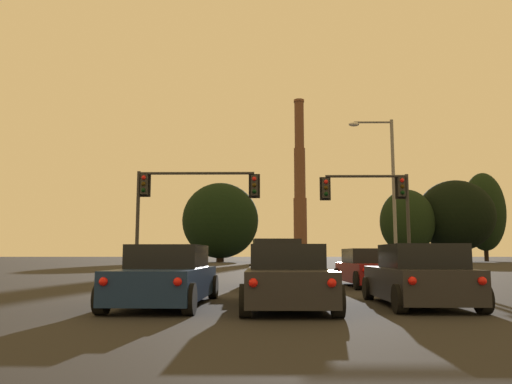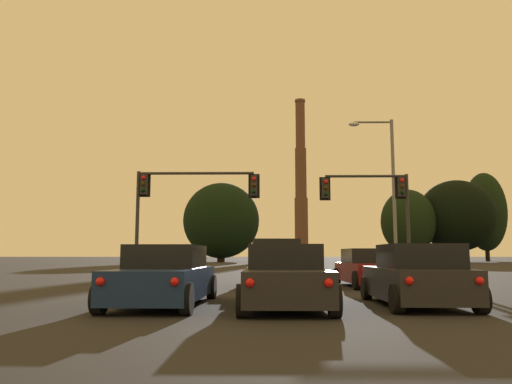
% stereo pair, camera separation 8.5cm
% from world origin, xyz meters
% --- Properties ---
extents(sedan_center_lane_second, '(2.00, 4.71, 1.43)m').
position_xyz_m(sedan_center_lane_second, '(-0.13, 12.06, 0.67)').
color(sedan_center_lane_second, '#232328').
rests_on(sedan_center_lane_second, ground_plane).
extents(sedan_right_lane_front, '(2.10, 4.75, 1.43)m').
position_xyz_m(sedan_right_lane_front, '(3.41, 19.71, 0.67)').
color(sedan_right_lane_front, maroon).
rests_on(sedan_right_lane_front, ground_plane).
extents(sedan_left_lane_second, '(2.10, 4.75, 1.43)m').
position_xyz_m(sedan_left_lane_second, '(-2.96, 12.45, 0.67)').
color(sedan_left_lane_second, navy).
rests_on(sedan_left_lane_second, ground_plane).
extents(pickup_truck_center_lane_front, '(2.44, 5.59, 1.82)m').
position_xyz_m(pickup_truck_center_lane_front, '(-0.03, 19.31, 0.80)').
color(pickup_truck_center_lane_front, black).
rests_on(pickup_truck_center_lane_front, ground_plane).
extents(hatchback_right_lane_second, '(1.96, 4.13, 1.44)m').
position_xyz_m(hatchback_right_lane_second, '(2.97, 12.30, 0.66)').
color(hatchback_right_lane_second, '#232328').
rests_on(hatchback_right_lane_second, ground_plane).
extents(traffic_light_overhead_left, '(6.38, 0.50, 5.42)m').
position_xyz_m(traffic_light_overhead_left, '(-4.81, 25.46, 4.18)').
color(traffic_light_overhead_left, '#2D2D30').
rests_on(traffic_light_overhead_left, ground_plane).
extents(traffic_light_overhead_right, '(4.76, 0.50, 5.41)m').
position_xyz_m(traffic_light_overhead_right, '(5.41, 26.47, 4.12)').
color(traffic_light_overhead_right, '#2D2D30').
rests_on(traffic_light_overhead_right, ground_plane).
extents(street_lamp, '(2.68, 0.36, 9.27)m').
position_xyz_m(street_lamp, '(6.77, 29.74, 5.57)').
color(street_lamp, slate).
rests_on(street_lamp, ground_plane).
extents(smokestack, '(6.15, 6.15, 47.07)m').
position_xyz_m(smokestack, '(10.54, 144.56, 18.48)').
color(smokestack, '#523427').
rests_on(smokestack, ground_plane).
extents(treeline_left_mid, '(12.71, 11.44, 13.21)m').
position_xyz_m(treeline_left_mid, '(-7.57, 83.69, 6.90)').
color(treeline_left_mid, black).
rests_on(treeline_left_mid, ground_plane).
extents(treeline_center_right, '(13.04, 11.73, 13.95)m').
position_xyz_m(treeline_center_right, '(32.59, 86.05, 7.84)').
color(treeline_center_right, black).
rests_on(treeline_center_right, ground_plane).
extents(treeline_right_mid, '(7.60, 6.84, 16.27)m').
position_xyz_m(treeline_right_mid, '(40.26, 92.25, 9.06)').
color(treeline_right_mid, black).
rests_on(treeline_right_mid, ground_plane).
extents(treeline_far_right, '(9.02, 8.11, 12.09)m').
position_xyz_m(treeline_far_right, '(23.67, 83.94, 6.66)').
color(treeline_far_right, black).
rests_on(treeline_far_right, ground_plane).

